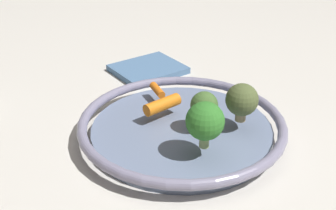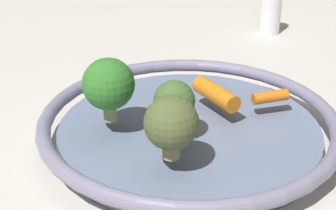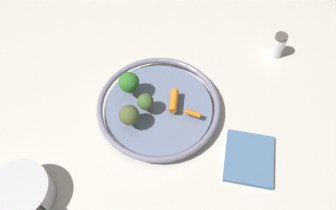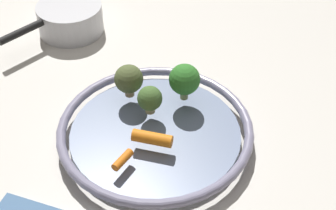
% 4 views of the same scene
% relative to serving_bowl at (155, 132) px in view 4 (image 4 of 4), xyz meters
% --- Properties ---
extents(ground_plane, '(2.57, 2.57, 0.00)m').
position_rel_serving_bowl_xyz_m(ground_plane, '(0.00, 0.00, -0.02)').
color(ground_plane, beige).
extents(serving_bowl, '(0.35, 0.35, 0.04)m').
position_rel_serving_bowl_xyz_m(serving_bowl, '(0.00, 0.00, 0.00)').
color(serving_bowl, slate).
rests_on(serving_bowl, ground_plane).
extents(baby_carrot_left, '(0.07, 0.05, 0.02)m').
position_rel_serving_bowl_xyz_m(baby_carrot_left, '(-0.02, -0.04, 0.03)').
color(baby_carrot_left, orange).
rests_on(baby_carrot_left, serving_bowl).
extents(baby_carrot_center, '(0.04, 0.04, 0.02)m').
position_rel_serving_bowl_xyz_m(baby_carrot_center, '(-0.07, -0.07, 0.02)').
color(baby_carrot_center, orange).
rests_on(baby_carrot_center, serving_bowl).
extents(broccoli_floret_mid, '(0.05, 0.05, 0.07)m').
position_rel_serving_bowl_xyz_m(broccoli_floret_mid, '(-0.03, 0.09, 0.06)').
color(broccoli_floret_mid, tan).
rests_on(broccoli_floret_mid, serving_bowl).
extents(broccoli_floret_small, '(0.06, 0.06, 0.07)m').
position_rel_serving_bowl_xyz_m(broccoli_floret_small, '(0.07, 0.06, 0.06)').
color(broccoli_floret_small, '#96AA66').
rests_on(broccoli_floret_small, serving_bowl).
extents(broccoli_floret_edge, '(0.05, 0.05, 0.05)m').
position_rel_serving_bowl_xyz_m(broccoli_floret_edge, '(-0.00, 0.04, 0.05)').
color(broccoli_floret_edge, tan).
rests_on(broccoli_floret_edge, serving_bowl).
extents(saucepan, '(0.24, 0.18, 0.07)m').
position_rel_serving_bowl_xyz_m(saucepan, '(-0.10, 0.40, 0.01)').
color(saucepan, silver).
rests_on(saucepan, ground_plane).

